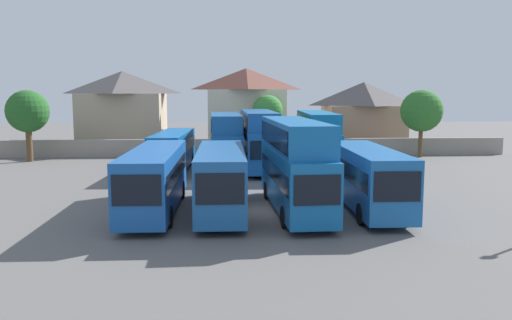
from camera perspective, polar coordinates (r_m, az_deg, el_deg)
ground at (r=47.42m, az=-1.12°, el=-0.70°), size 140.00×140.00×0.00m
depot_boundary_wall at (r=54.99m, az=-1.46°, el=1.36°), size 56.00×0.50×1.80m
bus_1 at (r=29.80m, az=-10.91°, el=-1.75°), size 2.69×11.79×3.50m
bus_2 at (r=29.03m, az=-3.81°, el=-1.82°), size 2.64×10.81×3.55m
bus_3 at (r=29.34m, az=4.21°, el=-0.06°), size 2.92×11.55×5.10m
bus_4 at (r=30.20m, az=12.07°, el=-1.65°), size 2.74×10.58×3.51m
bus_5 at (r=44.87m, az=-8.98°, el=1.19°), size 3.05×11.43×3.30m
bus_6 at (r=45.17m, az=-3.29°, el=2.35°), size 2.76×10.22×4.80m
bus_7 at (r=45.27m, az=0.30°, el=2.54°), size 2.80×11.95×5.04m
bus_8 at (r=45.65m, az=6.65°, el=2.46°), size 2.97×11.90×4.94m
house_terrace_left at (r=63.29m, az=-14.22°, el=5.31°), size 9.74×8.37×9.06m
house_terrace_centre at (r=61.82m, az=-1.07°, el=5.64°), size 9.22×7.12×9.41m
house_terrace_right at (r=63.89m, az=11.55°, el=4.85°), size 9.38×6.88×7.84m
tree_left_of_lot at (r=57.38m, az=1.27°, el=5.38°), size 3.34×3.34×6.37m
tree_behind_wall at (r=54.97m, az=-23.53°, el=4.81°), size 4.04×4.04×6.86m
tree_right_of_lot at (r=56.42m, az=17.51°, el=5.08°), size 4.27×4.27×6.89m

